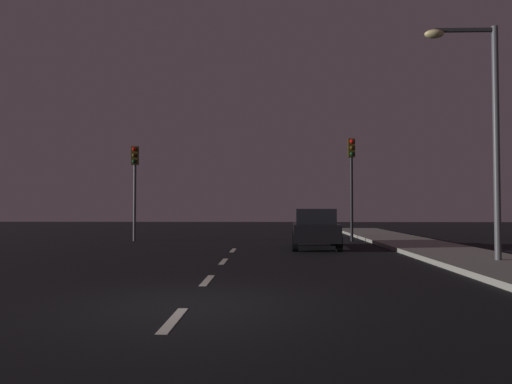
# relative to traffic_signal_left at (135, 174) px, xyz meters

# --- Properties ---
(ground_plane) EXTENTS (80.00, 80.00, 0.00)m
(ground_plane) POSITION_rel_traffic_signal_left_xyz_m (5.19, -8.28, -3.24)
(ground_plane) COLOR black
(sidewalk_curb_right) EXTENTS (3.00, 40.00, 0.15)m
(sidewalk_curb_right) POSITION_rel_traffic_signal_left_xyz_m (12.69, -8.28, -3.17)
(sidewalk_curb_right) COLOR gray
(sidewalk_curb_right) RESTS_ON ground_plane
(lane_stripe_nearest) EXTENTS (0.16, 1.60, 0.01)m
(lane_stripe_nearest) POSITION_rel_traffic_signal_left_xyz_m (5.19, -16.48, -3.24)
(lane_stripe_nearest) COLOR silver
(lane_stripe_nearest) RESTS_ON ground_plane
(lane_stripe_second) EXTENTS (0.16, 1.60, 0.01)m
(lane_stripe_second) POSITION_rel_traffic_signal_left_xyz_m (5.19, -12.68, -3.24)
(lane_stripe_second) COLOR silver
(lane_stripe_second) RESTS_ON ground_plane
(lane_stripe_third) EXTENTS (0.16, 1.60, 0.01)m
(lane_stripe_third) POSITION_rel_traffic_signal_left_xyz_m (5.19, -8.88, -3.24)
(lane_stripe_third) COLOR silver
(lane_stripe_third) RESTS_ON ground_plane
(lane_stripe_fourth) EXTENTS (0.16, 1.60, 0.01)m
(lane_stripe_fourth) POSITION_rel_traffic_signal_left_xyz_m (5.19, -5.08, -3.24)
(lane_stripe_fourth) COLOR silver
(lane_stripe_fourth) RESTS_ON ground_plane
(traffic_signal_left) EXTENTS (0.32, 0.38, 4.61)m
(traffic_signal_left) POSITION_rel_traffic_signal_left_xyz_m (0.00, 0.00, 0.00)
(traffic_signal_left) COLOR #4C4C51
(traffic_signal_left) RESTS_ON ground_plane
(traffic_signal_right) EXTENTS (0.32, 0.38, 4.94)m
(traffic_signal_right) POSITION_rel_traffic_signal_left_xyz_m (10.52, 0.00, 0.22)
(traffic_signal_right) COLOR black
(traffic_signal_right) RESTS_ON ground_plane
(car_stopped_ahead) EXTENTS (1.96, 4.00, 1.57)m
(car_stopped_ahead) POSITION_rel_traffic_signal_left_xyz_m (8.38, -4.13, -2.46)
(car_stopped_ahead) COLOR black
(car_stopped_ahead) RESTS_ON ground_plane
(street_lamp_right) EXTENTS (2.07, 0.36, 6.78)m
(street_lamp_right) POSITION_rel_traffic_signal_left_xyz_m (12.65, -9.59, 0.88)
(street_lamp_right) COLOR #4C4C51
(street_lamp_right) RESTS_ON ground_plane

